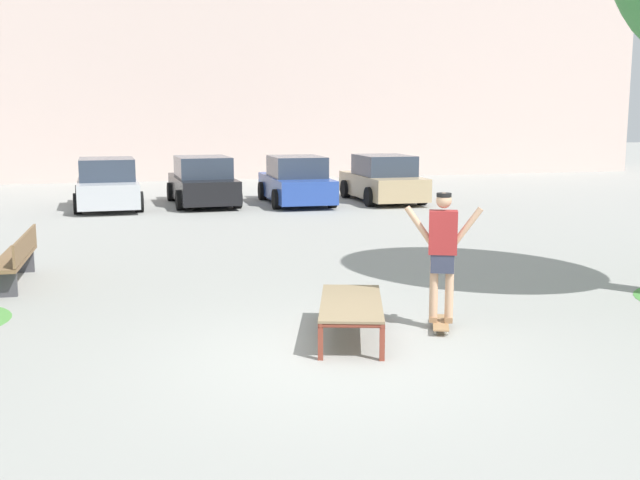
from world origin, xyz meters
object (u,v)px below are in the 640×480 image
object	(u,v)px
skateboard	(441,323)
car_blue	(296,182)
car_silver	(107,185)
car_black	(203,182)
car_tan	(383,180)
skater	(443,248)
skate_box	(351,305)
park_bench	(17,257)

from	to	relation	value
skateboard	car_blue	world-z (taller)	car_blue
car_silver	car_black	bearing A→B (deg)	3.84
car_blue	car_tan	distance (m)	2.86
skater	car_silver	bearing A→B (deg)	106.10
skate_box	skater	bearing A→B (deg)	2.49
skate_box	car_tan	distance (m)	15.40
skateboard	skater	size ratio (longest dim) A/B	0.48
skate_box	car_silver	world-z (taller)	car_silver
skate_box	skater	xyz separation A→B (m)	(1.24, 0.05, 0.66)
skate_box	car_tan	size ratio (longest dim) A/B	0.48
skate_box	car_blue	xyz separation A→B (m)	(2.70, 14.43, 0.28)
skate_box	car_black	xyz separation A→B (m)	(-0.16, 14.99, 0.28)
skateboard	car_tan	bearing A→B (deg)	73.21
skate_box	car_blue	bearing A→B (deg)	79.40
park_bench	car_blue	bearing A→B (deg)	54.75
skater	car_tan	world-z (taller)	skater
skate_box	skateboard	xyz separation A→B (m)	(1.24, 0.05, -0.34)
park_bench	skater	bearing A→B (deg)	-37.46
park_bench	skateboard	bearing A→B (deg)	-37.47
skater	car_blue	bearing A→B (deg)	84.21
skater	car_silver	world-z (taller)	skater
skate_box	car_tan	xyz separation A→B (m)	(5.56, 14.36, 0.28)
skater	park_bench	distance (m)	7.14
car_black	car_blue	distance (m)	2.91
skater	car_tan	distance (m)	14.95
skateboard	park_bench	distance (m)	7.12
car_silver	skater	bearing A→B (deg)	-73.90
car_black	park_bench	distance (m)	11.43
skate_box	car_blue	size ratio (longest dim) A/B	0.48
skater	skate_box	bearing A→B (deg)	-177.51
car_blue	car_tan	size ratio (longest dim) A/B	1.01
skate_box	car_black	distance (m)	14.99
car_tan	park_bench	bearing A→B (deg)	-134.96
car_tan	car_blue	bearing A→B (deg)	178.48
car_tan	skate_box	bearing A→B (deg)	-111.17
skateboard	car_black	xyz separation A→B (m)	(-1.40, 14.94, 0.61)
skateboard	car_blue	distance (m)	14.47
car_black	car_tan	xyz separation A→B (m)	(5.71, -0.63, 0.00)
car_blue	skateboard	bearing A→B (deg)	-95.79
car_blue	park_bench	world-z (taller)	car_blue
skate_box	car_black	world-z (taller)	car_black
skater	car_blue	size ratio (longest dim) A/B	0.40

